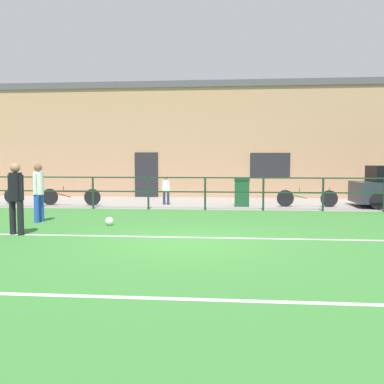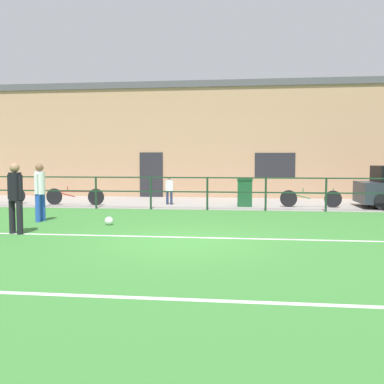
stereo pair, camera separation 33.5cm
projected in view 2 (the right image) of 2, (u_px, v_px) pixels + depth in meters
name	position (u px, v px, depth m)	size (l,w,h in m)	color
ground	(183.00, 243.00, 9.18)	(60.00, 44.00, 0.04)	#387A33
field_line_touchline	(186.00, 237.00, 9.73)	(36.00, 0.11, 0.00)	white
field_line_hash	(140.00, 298.00, 5.44)	(36.00, 0.11, 0.00)	white
pavement_strip	(213.00, 203.00, 17.59)	(48.00, 5.00, 0.02)	gray
perimeter_fence	(207.00, 189.00, 15.06)	(36.07, 0.07, 1.15)	#193823
clubhouse_facade	(218.00, 141.00, 21.06)	(28.00, 2.56, 5.36)	tan
player_goalkeeper	(15.00, 194.00, 10.14)	(0.44, 0.29, 1.66)	black
player_striker	(40.00, 189.00, 12.23)	(0.29, 0.44, 1.63)	blue
soccer_ball_match	(109.00, 221.00, 11.60)	(0.22, 0.22, 0.22)	white
spectator_child	(169.00, 188.00, 16.83)	(0.30, 0.19, 1.11)	#232D4C
bicycle_parked_0	(311.00, 198.00, 15.84)	(2.20, 0.04, 0.72)	black
bicycle_parked_2	(75.00, 196.00, 16.65)	(2.29, 0.04, 0.73)	black
trash_bin_0	(245.00, 192.00, 16.12)	(0.56, 0.48, 1.04)	#194C28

